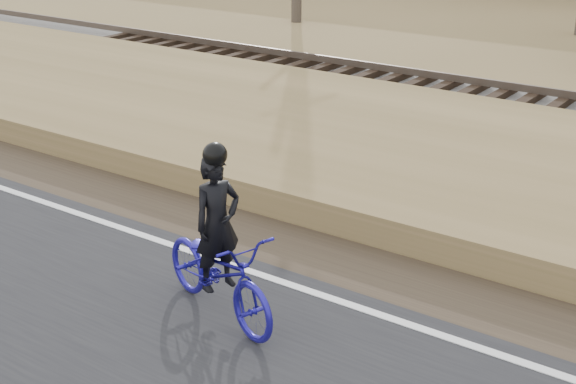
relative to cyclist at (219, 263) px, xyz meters
The scene contains 1 object.
cyclist is the anchor object (origin of this frame).
Camera 1 is at (-0.46, -6.73, 4.60)m, focal length 50.00 mm.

